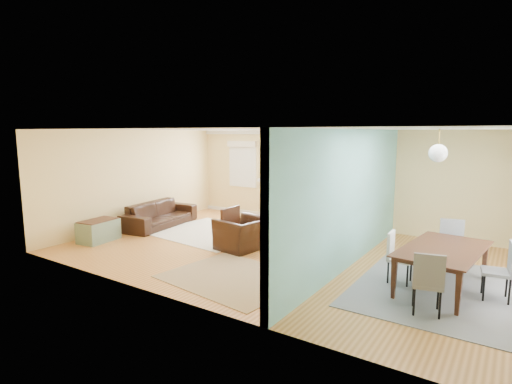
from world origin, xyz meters
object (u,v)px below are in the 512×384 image
(dining_table, at_px, (445,269))
(credenza, at_px, (359,225))
(sofa, at_px, (160,214))
(green_chair, at_px, (322,219))
(eames_chair, at_px, (243,234))

(dining_table, bearing_deg, credenza, 52.86)
(sofa, relative_size, green_chair, 2.95)
(sofa, xyz_separation_m, eames_chair, (3.14, -0.51, 0.02))
(sofa, relative_size, eames_chair, 2.13)
(eames_chair, bearing_deg, dining_table, 97.08)
(eames_chair, xyz_separation_m, credenza, (1.91, 1.96, 0.05))
(sofa, distance_m, eames_chair, 3.19)
(sofa, bearing_deg, green_chair, -73.98)
(eames_chair, relative_size, green_chair, 1.39)
(eames_chair, bearing_deg, credenza, 143.67)
(dining_table, bearing_deg, sofa, 91.84)
(sofa, distance_m, credenza, 5.26)
(green_chair, bearing_deg, credenza, -165.43)
(green_chair, relative_size, dining_table, 0.39)
(sofa, bearing_deg, eames_chair, -107.05)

